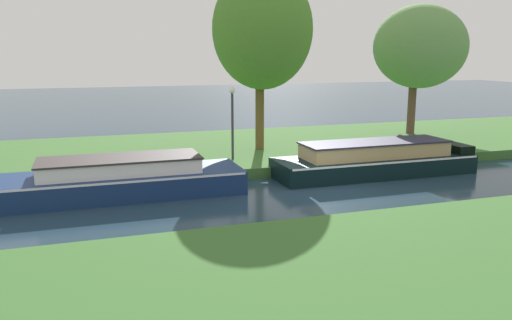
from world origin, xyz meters
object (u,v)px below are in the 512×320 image
object	(u,v)px
black_barge	(376,160)
mooring_post_far	(189,162)
lamp_post	(232,115)
navy_narrowboat	(118,180)
willow_tree_centre	(421,47)
mooring_post_near	(400,145)
willow_tree_left	(262,30)

from	to	relation	value
black_barge	mooring_post_far	bearing A→B (deg)	169.98
mooring_post_far	lamp_post	bearing A→B (deg)	35.44
black_barge	lamp_post	size ratio (longest dim) A/B	2.73
navy_narrowboat	willow_tree_centre	bearing A→B (deg)	20.60
lamp_post	mooring_post_near	distance (m)	7.18
mooring_post_near	mooring_post_far	size ratio (longest dim) A/B	1.36
willow_tree_centre	mooring_post_far	distance (m)	14.56
willow_tree_left	navy_narrowboat	bearing A→B (deg)	-146.78
navy_narrowboat	lamp_post	xyz separation A→B (m)	(4.73, 2.74, 1.68)
lamp_post	mooring_post_far	world-z (taller)	lamp_post
willow_tree_left	mooring_post_far	distance (m)	6.95
black_barge	mooring_post_far	xyz separation A→B (m)	(-7.09, 1.25, 0.14)
black_barge	lamp_post	bearing A→B (deg)	151.31
navy_narrowboat	willow_tree_centre	size ratio (longest dim) A/B	1.24
black_barge	lamp_post	world-z (taller)	lamp_post
navy_narrowboat	lamp_post	distance (m)	5.72
willow_tree_left	mooring_post_far	size ratio (longest dim) A/B	12.06
lamp_post	mooring_post_near	bearing A→B (deg)	-12.19
navy_narrowboat	mooring_post_far	xyz separation A→B (m)	(2.64, 1.25, 0.17)
willow_tree_centre	mooring_post_near	bearing A→B (deg)	-131.60
black_barge	mooring_post_near	xyz separation A→B (m)	(1.88, 1.25, 0.26)
mooring_post_near	mooring_post_far	bearing A→B (deg)	180.00
willow_tree_centre	lamp_post	xyz separation A→B (m)	(-11.03, -3.19, -2.73)
black_barge	mooring_post_near	bearing A→B (deg)	33.73
navy_narrowboat	lamp_post	bearing A→B (deg)	30.07
black_barge	mooring_post_near	size ratio (longest dim) A/B	9.01
willow_tree_left	mooring_post_near	xyz separation A→B (m)	(5.08, -3.03, -4.78)
willow_tree_left	mooring_post_near	world-z (taller)	willow_tree_left
navy_narrowboat	mooring_post_near	bearing A→B (deg)	6.16
willow_tree_left	lamp_post	bearing A→B (deg)	-139.50
lamp_post	mooring_post_far	size ratio (longest dim) A/B	4.51
mooring_post_near	lamp_post	bearing A→B (deg)	167.81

